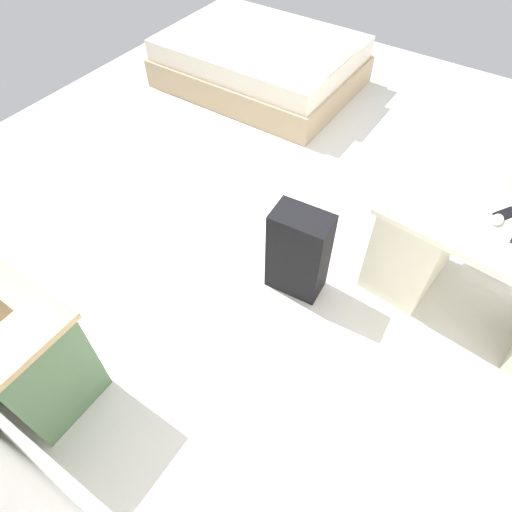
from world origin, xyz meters
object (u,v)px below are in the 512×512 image
Objects in this scene: desk at (495,275)px; computer_mouse at (497,220)px; suitcase_black at (299,253)px; bed at (262,62)px; cell_phone_by_mouse at (506,214)px.

computer_mouse is (0.14, -0.02, 0.36)m from desk.
computer_mouse is at bearing -157.58° from suitcase_black.
suitcase_black is (-1.64, 2.07, 0.08)m from bed.
desk is at bearing -161.71° from suitcase_black.
computer_mouse reaches higher than cell_phone_by_mouse.
desk is at bearing 176.25° from computer_mouse.
bed is at bearing -26.61° from computer_mouse.
computer_mouse reaches higher than suitcase_black.
cell_phone_by_mouse is (0.11, -0.11, 0.35)m from desk.
suitcase_black is at bearing 62.31° from cell_phone_by_mouse.
desk is 10.98× the size of cell_phone_by_mouse.
suitcase_black is at bearing 32.39° from computer_mouse.
desk is at bearing 168.48° from cell_phone_by_mouse.
computer_mouse is 0.09m from cell_phone_by_mouse.
cell_phone_by_mouse is (-2.59, 1.50, 0.49)m from bed.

